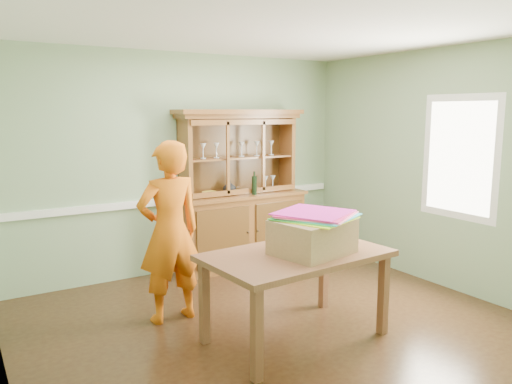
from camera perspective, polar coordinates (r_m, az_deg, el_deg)
floor at (r=4.91m, az=1.87°, el=-14.77°), size 4.50×4.50×0.00m
ceiling at (r=4.54m, az=2.05°, el=18.16°), size 4.50×4.50×0.00m
wall_back at (r=6.28m, az=-8.23°, el=3.23°), size 4.50×0.00×4.50m
wall_right at (r=6.06m, az=19.96°, el=2.56°), size 0.00×4.00×4.00m
wall_front at (r=3.10m, az=22.98°, el=-3.50°), size 4.50×0.00×4.50m
chair_rail at (r=6.32m, az=-8.05°, el=-0.85°), size 4.41×0.05×0.08m
window_panel at (r=5.85m, az=22.21°, el=3.69°), size 0.03×0.96×1.36m
china_hutch at (r=6.48m, az=-1.74°, el=-2.22°), size 1.71×0.57×2.02m
dining_table at (r=4.39m, az=4.61°, el=-8.06°), size 1.63×1.05×0.78m
cardboard_box at (r=4.32m, az=6.46°, el=-5.08°), size 0.72×0.63×0.30m
kite_stack at (r=4.33m, az=6.64°, el=-2.65°), size 0.77×0.77×0.05m
person at (r=4.79m, az=-9.86°, el=-4.54°), size 0.65×0.44×1.73m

